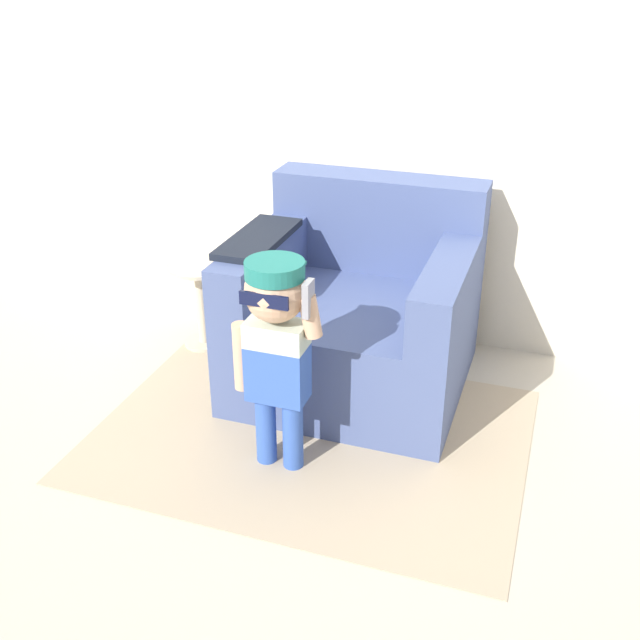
{
  "coord_description": "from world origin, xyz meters",
  "views": [
    {
      "loc": [
        0.9,
        -2.85,
        1.84
      ],
      "look_at": [
        0.02,
        -0.29,
        0.48
      ],
      "focal_mm": 42.0,
      "sensor_mm": 36.0,
      "label": 1
    }
  ],
  "objects": [
    {
      "name": "ground_plane",
      "position": [
        0.0,
        0.0,
        0.0
      ],
      "size": [
        10.0,
        10.0,
        0.0
      ],
      "primitive_type": "plane",
      "color": "#BCB29E"
    },
    {
      "name": "rug",
      "position": [
        0.02,
        -0.41,
        0.0
      ],
      "size": [
        1.77,
        1.3,
        0.01
      ],
      "color": "tan",
      "rests_on": "ground_plane"
    },
    {
      "name": "wall_back",
      "position": [
        0.0,
        0.65,
        1.3
      ],
      "size": [
        10.0,
        0.05,
        2.6
      ],
      "color": "beige",
      "rests_on": "ground_plane"
    },
    {
      "name": "side_table",
      "position": [
        -0.77,
        0.17,
        0.27
      ],
      "size": [
        0.31,
        0.31,
        0.44
      ],
      "color": "beige",
      "rests_on": "ground_plane"
    },
    {
      "name": "armchair",
      "position": [
        0.07,
        0.1,
        0.33
      ],
      "size": [
        1.02,
        0.97,
        0.89
      ],
      "color": "#475684",
      "rests_on": "ground_plane"
    },
    {
      "name": "person_child",
      "position": [
        -0.04,
        -0.63,
        0.58
      ],
      "size": [
        0.35,
        0.26,
        0.86
      ],
      "color": "#3356AD",
      "rests_on": "ground_plane"
    }
  ]
}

